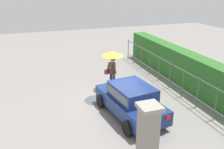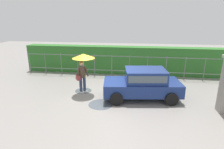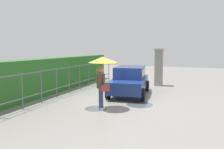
# 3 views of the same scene
# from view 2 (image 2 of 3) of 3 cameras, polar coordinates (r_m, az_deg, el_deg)

# --- Properties ---
(ground_plane) EXTENTS (40.00, 40.00, 0.00)m
(ground_plane) POSITION_cam_2_polar(r_m,az_deg,el_deg) (9.76, 0.41, -6.50)
(ground_plane) COLOR gray
(car) EXTENTS (3.90, 2.25, 1.48)m
(car) POSITION_cam_2_polar(r_m,az_deg,el_deg) (9.39, 9.33, -2.42)
(car) COLOR navy
(car) RESTS_ON ground
(pedestrian) EXTENTS (1.15, 1.15, 2.11)m
(pedestrian) POSITION_cam_2_polar(r_m,az_deg,el_deg) (9.78, -8.77, 3.57)
(pedestrian) COLOR #2D3856
(pedestrian) RESTS_ON ground
(fence_section) EXTENTS (12.87, 0.05, 1.50)m
(fence_section) POSITION_cam_2_polar(r_m,az_deg,el_deg) (12.48, 2.56, 2.79)
(fence_section) COLOR #59605B
(fence_section) RESTS_ON ground
(hedge_row) EXTENTS (13.82, 0.90, 1.90)m
(hedge_row) POSITION_cam_2_polar(r_m,az_deg,el_deg) (13.50, 3.01, 4.42)
(hedge_row) COLOR #2D6B28
(hedge_row) RESTS_ON ground
(puddle_near) EXTENTS (1.15, 1.15, 0.00)m
(puddle_near) POSITION_cam_2_polar(r_m,az_deg,el_deg) (8.90, -3.38, -8.94)
(puddle_near) COLOR #4C545B
(puddle_near) RESTS_ON ground
(puddle_far) EXTENTS (0.89, 0.89, 0.00)m
(puddle_far) POSITION_cam_2_polar(r_m,az_deg,el_deg) (10.54, -8.60, -4.85)
(puddle_far) COLOR #4C545B
(puddle_far) RESTS_ON ground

